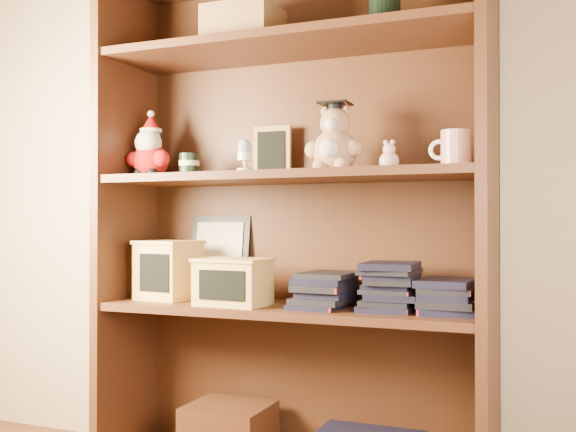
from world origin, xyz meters
name	(u,v)px	position (x,y,z in m)	size (l,w,h in m)	color
bookcase	(293,229)	(0.02, 1.36, 0.78)	(1.20, 0.35, 1.60)	#492715
shelf_lower	(288,309)	(0.02, 1.30, 0.54)	(1.14, 0.33, 0.02)	#492715
shelf_upper	(288,177)	(0.02, 1.30, 0.94)	(1.14, 0.33, 0.02)	#492715
santa_plush	(150,152)	(-0.47, 1.30, 1.03)	(0.16, 0.12, 0.23)	#A50F0F
teachers_tin	(189,165)	(-0.32, 1.30, 0.99)	(0.07, 0.07, 0.07)	black
chalkboard_plaque	(272,152)	(-0.08, 1.42, 1.03)	(0.13, 0.07, 0.16)	#9E7547
egg_cup	(245,154)	(-0.09, 1.23, 1.00)	(0.05, 0.05, 0.10)	white
grad_teddy_bear	(334,144)	(0.17, 1.30, 1.03)	(0.17, 0.15, 0.21)	tan
pink_figurine	(389,158)	(0.34, 1.31, 0.98)	(0.06, 0.06, 0.09)	#CEA49F
teacher_mug	(455,149)	(0.52, 1.30, 1.00)	(0.12, 0.08, 0.10)	silver
certificate_frame	(220,256)	(-0.28, 1.44, 0.69)	(0.22, 0.06, 0.27)	black
treats_box	(169,269)	(-0.40, 1.30, 0.65)	(0.20, 0.20, 0.19)	#D9B159
pencils_box	(233,281)	(-0.13, 1.24, 0.62)	(0.23, 0.17, 0.14)	#D9B159
book_stack_left	(325,291)	(0.14, 1.30, 0.60)	(0.14, 0.20, 0.10)	black
book_stack_mid	(391,285)	(0.34, 1.30, 0.62)	(0.14, 0.20, 0.14)	black
book_stack_right	(451,299)	(0.51, 1.30, 0.59)	(0.14, 0.20, 0.08)	black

